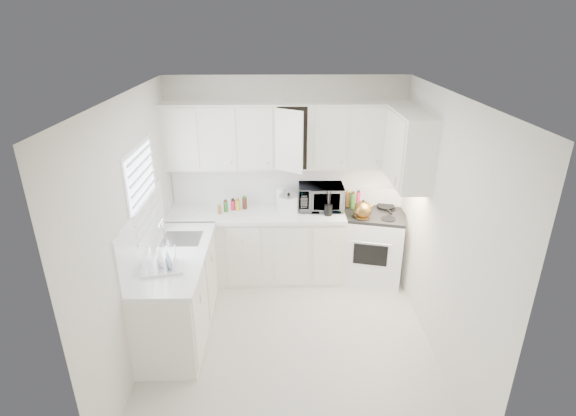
{
  "coord_description": "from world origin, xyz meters",
  "views": [
    {
      "loc": [
        -0.1,
        -3.92,
        3.21
      ],
      "look_at": [
        0.0,
        0.7,
        1.25
      ],
      "focal_mm": 27.83,
      "sensor_mm": 36.0,
      "label": 1
    }
  ],
  "objects_px": {
    "dish_rack": "(161,260)",
    "stove": "(372,236)",
    "rice_cooker": "(289,202)",
    "utensil_crock": "(329,203)",
    "microwave": "(321,195)",
    "tea_kettle": "(363,208)"
  },
  "relations": [
    {
      "from": "utensil_crock",
      "to": "dish_rack",
      "type": "distance_m",
      "value": 2.18
    },
    {
      "from": "microwave",
      "to": "dish_rack",
      "type": "xyz_separation_m",
      "value": [
        -1.68,
        -1.49,
        -0.08
      ]
    },
    {
      "from": "microwave",
      "to": "utensil_crock",
      "type": "relative_size",
      "value": 1.72
    },
    {
      "from": "microwave",
      "to": "utensil_crock",
      "type": "height_order",
      "value": "microwave"
    },
    {
      "from": "stove",
      "to": "dish_rack",
      "type": "xyz_separation_m",
      "value": [
        -2.36,
        -1.37,
        0.46
      ]
    },
    {
      "from": "stove",
      "to": "tea_kettle",
      "type": "bearing_deg",
      "value": -124.38
    },
    {
      "from": "stove",
      "to": "microwave",
      "type": "relative_size",
      "value": 2.1
    },
    {
      "from": "stove",
      "to": "tea_kettle",
      "type": "distance_m",
      "value": 0.53
    },
    {
      "from": "tea_kettle",
      "to": "microwave",
      "type": "relative_size",
      "value": 0.48
    },
    {
      "from": "tea_kettle",
      "to": "utensil_crock",
      "type": "bearing_deg",
      "value": 164.28
    },
    {
      "from": "stove",
      "to": "rice_cooker",
      "type": "relative_size",
      "value": 4.66
    },
    {
      "from": "dish_rack",
      "to": "rice_cooker",
      "type": "bearing_deg",
      "value": 37.06
    },
    {
      "from": "tea_kettle",
      "to": "dish_rack",
      "type": "xyz_separation_m",
      "value": [
        -2.18,
        -1.21,
        -0.01
      ]
    },
    {
      "from": "rice_cooker",
      "to": "dish_rack",
      "type": "distance_m",
      "value": 1.89
    },
    {
      "from": "tea_kettle",
      "to": "utensil_crock",
      "type": "height_order",
      "value": "utensil_crock"
    },
    {
      "from": "tea_kettle",
      "to": "utensil_crock",
      "type": "relative_size",
      "value": 0.82
    },
    {
      "from": "microwave",
      "to": "rice_cooker",
      "type": "relative_size",
      "value": 2.21
    },
    {
      "from": "utensil_crock",
      "to": "rice_cooker",
      "type": "bearing_deg",
      "value": 166.71
    },
    {
      "from": "tea_kettle",
      "to": "microwave",
      "type": "bearing_deg",
      "value": 144.5
    },
    {
      "from": "dish_rack",
      "to": "stove",
      "type": "bearing_deg",
      "value": 19.43
    },
    {
      "from": "stove",
      "to": "rice_cooker",
      "type": "distance_m",
      "value": 1.19
    },
    {
      "from": "utensil_crock",
      "to": "dish_rack",
      "type": "bearing_deg",
      "value": -143.84
    }
  ]
}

